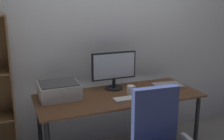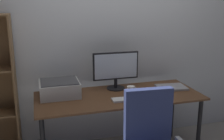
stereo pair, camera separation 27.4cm
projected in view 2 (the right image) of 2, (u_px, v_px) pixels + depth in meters
The scene contains 8 objects.
back_wall at pixel (106, 35), 3.14m from camera, with size 6.40×0.10×2.60m, color silver.
desk at pixel (119, 102), 2.81m from camera, with size 1.71×0.70×0.74m.
monitor at pixel (116, 68), 2.93m from camera, with size 0.51×0.20×0.41m.
keyboard at pixel (126, 99), 2.65m from camera, with size 0.29×0.11×0.02m, color silver.
mouse at pixel (148, 95), 2.74m from camera, with size 0.06×0.10×0.03m, color black.
coffee_mug at pixel (131, 91), 2.78m from camera, with size 0.10×0.08×0.09m.
laptop at pixel (171, 87), 3.01m from camera, with size 0.32×0.23×0.02m, color #99999E.
printer at pixel (59, 88), 2.75m from camera, with size 0.40×0.34×0.16m.
Camera 2 is at (-0.79, -2.52, 1.70)m, focal length 43.02 mm.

